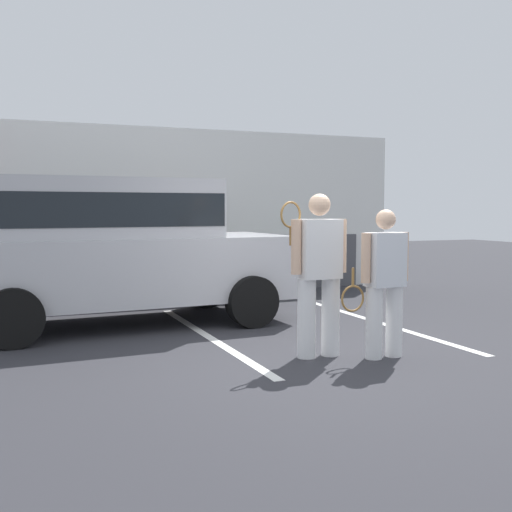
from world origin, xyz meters
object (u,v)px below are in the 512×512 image
object	(u,v)px
tennis_player_man	(319,272)
tennis_player_woman	(384,282)
potted_plant_by_porch	(295,269)
parked_suv	(117,244)

from	to	relation	value
tennis_player_man	tennis_player_woman	size ratio (longest dim) A/B	1.10
potted_plant_by_porch	tennis_player_woman	bearing A→B (deg)	-104.64
tennis_player_woman	parked_suv	bearing A→B (deg)	-54.53
parked_suv	tennis_player_woman	bearing A→B (deg)	-54.65
tennis_player_woman	potted_plant_by_porch	xyz separation A→B (m)	(1.26, 4.82, -0.35)
potted_plant_by_porch	parked_suv	bearing A→B (deg)	-154.18
parked_suv	potted_plant_by_porch	distance (m)	4.10
parked_suv	tennis_player_woman	distance (m)	3.89
parked_suv	potted_plant_by_porch	bearing A→B (deg)	23.21
parked_suv	potted_plant_by_porch	xyz separation A→B (m)	(3.65, 1.76, -0.65)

